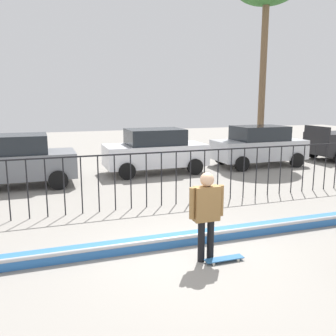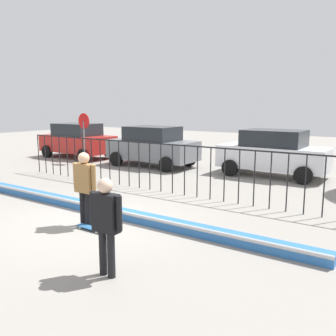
{
  "view_description": "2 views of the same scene",
  "coord_description": "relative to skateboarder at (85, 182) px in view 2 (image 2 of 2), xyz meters",
  "views": [
    {
      "loc": [
        -2.88,
        -6.53,
        3.18
      ],
      "look_at": [
        0.41,
        2.84,
        1.29
      ],
      "focal_mm": 39.24,
      "sensor_mm": 36.0,
      "label": 1
    },
    {
      "loc": [
        6.44,
        -6.14,
        2.86
      ],
      "look_at": [
        0.7,
        2.3,
        1.1
      ],
      "focal_mm": 38.67,
      "sensor_mm": 36.0,
      "label": 2
    }
  ],
  "objects": [
    {
      "name": "ground_plane",
      "position": [
        -0.09,
        0.32,
        -1.07
      ],
      "size": [
        60.0,
        60.0,
        0.0
      ],
      "primitive_type": "plane",
      "color": "gray"
    },
    {
      "name": "stop_sign",
      "position": [
        -7.24,
        6.72,
        0.54
      ],
      "size": [
        0.76,
        0.07,
        2.5
      ],
      "color": "slate",
      "rests_on": "ground"
    },
    {
      "name": "parked_car_gray",
      "position": [
        -3.9,
        7.94,
        -0.1
      ],
      "size": [
        4.3,
        2.12,
        1.9
      ],
      "rotation": [
        0.0,
        0.0,
        0.01
      ],
      "color": "slate",
      "rests_on": "ground"
    },
    {
      "name": "perimeter_fence",
      "position": [
        -0.09,
        3.91,
        -0.05
      ],
      "size": [
        14.04,
        0.04,
        1.64
      ],
      "color": "black",
      "rests_on": "ground"
    },
    {
      "name": "bowl_coping_ledge",
      "position": [
        -0.09,
        0.93,
        -0.95
      ],
      "size": [
        11.0,
        0.41,
        0.27
      ],
      "color": "#2D6BB7",
      "rests_on": "ground"
    },
    {
      "name": "camera_operator",
      "position": [
        2.25,
        -1.63,
        -0.05
      ],
      "size": [
        0.69,
        0.26,
        1.7
      ],
      "rotation": [
        0.0,
        0.0,
        2.81
      ],
      "color": "black",
      "rests_on": "ground"
    },
    {
      "name": "parked_car_white",
      "position": [
        1.67,
        8.7,
        -0.1
      ],
      "size": [
        4.3,
        2.12,
        1.9
      ],
      "rotation": [
        0.0,
        0.0,
        0.02
      ],
      "color": "silver",
      "rests_on": "ground"
    },
    {
      "name": "skateboard",
      "position": [
        0.32,
        -0.18,
        -1.01
      ],
      "size": [
        0.8,
        0.2,
        0.07
      ],
      "rotation": [
        0.0,
        0.0,
        0.16
      ],
      "color": "#26598C",
      "rests_on": "ground"
    },
    {
      "name": "parked_car_red",
      "position": [
        -9.1,
        7.94,
        -0.1
      ],
      "size": [
        4.3,
        2.12,
        1.9
      ],
      "rotation": [
        0.0,
        0.0,
        -0.05
      ],
      "color": "#B2231E",
      "rests_on": "ground"
    },
    {
      "name": "skateboarder",
      "position": [
        0.0,
        0.0,
        0.0
      ],
      "size": [
        0.72,
        0.27,
        1.79
      ],
      "rotation": [
        0.0,
        0.0,
        -0.04
      ],
      "color": "black",
      "rests_on": "ground"
    }
  ]
}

